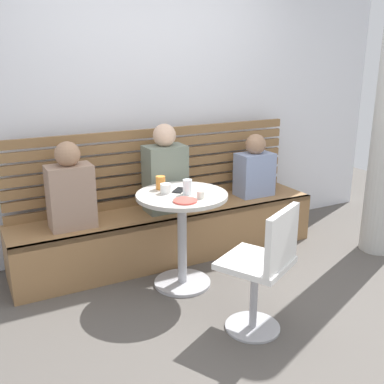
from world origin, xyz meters
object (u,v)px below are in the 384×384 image
at_px(person_child_left, 255,169).
at_px(cafe_table, 182,222).
at_px(cup_espresso_small, 201,195).
at_px(cup_water_clear, 187,187).
at_px(white_chair, 264,266).
at_px(cup_ceramic_white, 166,188).
at_px(cup_tumbler_orange, 161,183).
at_px(person_adult, 165,173).
at_px(booth_bench, 171,233).
at_px(plate_small, 185,201).
at_px(person_child_middle, 70,190).
at_px(phone_on_table, 179,190).

bearing_deg(person_child_left, cafe_table, -153.03).
distance_m(cup_espresso_small, cup_water_clear, 0.14).
distance_m(white_chair, cup_water_clear, 0.85).
distance_m(cup_ceramic_white, cup_tumbler_orange, 0.11).
bearing_deg(white_chair, cup_water_clear, 99.87).
distance_m(person_adult, cup_espresso_small, 0.67).
relative_size(cafe_table, person_adult, 1.00).
xyz_separation_m(cup_water_clear, cup_tumbler_orange, (-0.12, 0.21, -0.01)).
height_order(booth_bench, cup_espresso_small, cup_espresso_small).
xyz_separation_m(cafe_table, cup_ceramic_white, (-0.10, 0.07, 0.26)).
height_order(cup_water_clear, cup_tumbler_orange, cup_water_clear).
relative_size(cafe_table, white_chair, 0.87).
bearing_deg(plate_small, booth_bench, 73.52).
distance_m(person_child_left, plate_small, 1.30).
height_order(white_chair, cup_water_clear, same).
bearing_deg(cup_tumbler_orange, cup_water_clear, -60.56).
distance_m(cup_espresso_small, cup_tumbler_orange, 0.38).
relative_size(person_adult, plate_small, 4.37).
bearing_deg(cup_tumbler_orange, cup_espresso_small, -65.79).
relative_size(booth_bench, cup_espresso_small, 48.21).
xyz_separation_m(person_adult, person_child_middle, (-0.80, -0.02, -0.04)).
bearing_deg(booth_bench, cup_ceramic_white, -118.31).
height_order(white_chair, person_adult, person_adult).
distance_m(cup_espresso_small, plate_small, 0.14).
bearing_deg(cup_espresso_small, person_child_left, 35.72).
distance_m(person_child_left, phone_on_table, 1.10).
xyz_separation_m(cafe_table, plate_small, (-0.07, -0.18, 0.23)).
bearing_deg(plate_small, person_adult, 76.89).
distance_m(cafe_table, phone_on_table, 0.24).
bearing_deg(cafe_table, white_chair, -78.38).
relative_size(booth_bench, cup_water_clear, 24.55).
relative_size(cup_espresso_small, cup_ceramic_white, 0.70).
xyz_separation_m(cup_ceramic_white, phone_on_table, (0.11, 0.01, -0.03)).
bearing_deg(cup_espresso_small, plate_small, -172.93).
bearing_deg(cafe_table, cup_water_clear, -45.09).
height_order(cafe_table, person_child_middle, person_child_middle).
distance_m(cup_tumbler_orange, plate_small, 0.37).
bearing_deg(phone_on_table, cup_espresso_small, 146.94).
height_order(person_adult, person_child_middle, person_adult).
bearing_deg(person_child_left, person_child_middle, -178.78).
xyz_separation_m(white_chair, person_adult, (-0.07, 1.31, 0.31)).
distance_m(person_child_left, cup_ceramic_white, 1.21).
xyz_separation_m(booth_bench, cafe_table, (-0.14, -0.51, 0.30)).
bearing_deg(person_child_middle, cup_ceramic_white, -34.35).
relative_size(plate_small, phone_on_table, 1.21).
bearing_deg(phone_on_table, cafe_table, 122.74).
bearing_deg(person_child_middle, cafe_table, -34.47).
bearing_deg(person_adult, booth_bench, 9.40).
relative_size(booth_bench, person_child_left, 4.63).
relative_size(cafe_table, person_child_middle, 1.11).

